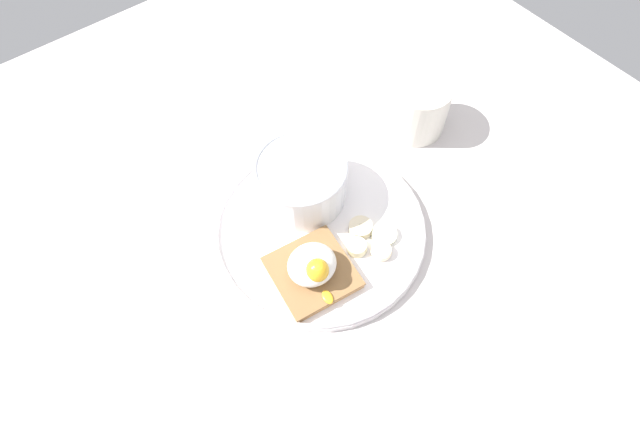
{
  "coord_description": "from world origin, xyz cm",
  "views": [
    {
      "loc": [
        -21.03,
        -26.76,
        61.81
      ],
      "look_at": [
        0.0,
        0.0,
        5.0
      ],
      "focal_mm": 28.0,
      "sensor_mm": 36.0,
      "label": 1
    }
  ],
  "objects_px": {
    "toast_slice": "(312,272)",
    "coffee_mug": "(417,105)",
    "oatmeal_bowl": "(301,181)",
    "poached_egg": "(313,266)",
    "banana_slice_left": "(381,251)",
    "banana_slice_right": "(384,234)",
    "banana_slice_front": "(357,247)",
    "banana_slice_back": "(361,228)"
  },
  "relations": [
    {
      "from": "toast_slice",
      "to": "banana_slice_right",
      "type": "xyz_separation_m",
      "value": [
        0.11,
        -0.01,
        -0.0
      ]
    },
    {
      "from": "banana_slice_left",
      "to": "toast_slice",
      "type": "bearing_deg",
      "value": 160.96
    },
    {
      "from": "toast_slice",
      "to": "banana_slice_left",
      "type": "distance_m",
      "value": 0.1
    },
    {
      "from": "banana_slice_right",
      "to": "coffee_mug",
      "type": "distance_m",
      "value": 0.22
    },
    {
      "from": "poached_egg",
      "to": "oatmeal_bowl",
      "type": "bearing_deg",
      "value": 59.52
    },
    {
      "from": "poached_egg",
      "to": "banana_slice_back",
      "type": "relative_size",
      "value": 2.33
    },
    {
      "from": "oatmeal_bowl",
      "to": "banana_slice_right",
      "type": "bearing_deg",
      "value": -68.9
    },
    {
      "from": "oatmeal_bowl",
      "to": "poached_egg",
      "type": "distance_m",
      "value": 0.13
    },
    {
      "from": "oatmeal_bowl",
      "to": "coffee_mug",
      "type": "xyz_separation_m",
      "value": [
        0.22,
        0.01,
        -0.0
      ]
    },
    {
      "from": "banana_slice_right",
      "to": "toast_slice",
      "type": "bearing_deg",
      "value": 172.55
    },
    {
      "from": "poached_egg",
      "to": "banana_slice_right",
      "type": "distance_m",
      "value": 0.12
    },
    {
      "from": "oatmeal_bowl",
      "to": "banana_slice_left",
      "type": "height_order",
      "value": "oatmeal_bowl"
    },
    {
      "from": "banana_slice_front",
      "to": "coffee_mug",
      "type": "relative_size",
      "value": 0.29
    },
    {
      "from": "coffee_mug",
      "to": "toast_slice",
      "type": "bearing_deg",
      "value": -158.66
    },
    {
      "from": "oatmeal_bowl",
      "to": "banana_slice_front",
      "type": "xyz_separation_m",
      "value": [
        0.0,
        -0.11,
        -0.03
      ]
    },
    {
      "from": "banana_slice_back",
      "to": "banana_slice_right",
      "type": "distance_m",
      "value": 0.03
    },
    {
      "from": "toast_slice",
      "to": "coffee_mug",
      "type": "relative_size",
      "value": 0.92
    },
    {
      "from": "banana_slice_left",
      "to": "coffee_mug",
      "type": "xyz_separation_m",
      "value": [
        0.2,
        0.14,
        0.03
      ]
    },
    {
      "from": "toast_slice",
      "to": "banana_slice_left",
      "type": "bearing_deg",
      "value": -19.04
    },
    {
      "from": "banana_slice_front",
      "to": "oatmeal_bowl",
      "type": "bearing_deg",
      "value": 92.48
    },
    {
      "from": "banana_slice_right",
      "to": "banana_slice_back",
      "type": "bearing_deg",
      "value": 124.14
    },
    {
      "from": "oatmeal_bowl",
      "to": "banana_slice_left",
      "type": "xyz_separation_m",
      "value": [
        0.03,
        -0.14,
        -0.03
      ]
    },
    {
      "from": "poached_egg",
      "to": "banana_slice_right",
      "type": "xyz_separation_m",
      "value": [
        0.11,
        -0.01,
        -0.03
      ]
    },
    {
      "from": "banana_slice_left",
      "to": "coffee_mug",
      "type": "height_order",
      "value": "coffee_mug"
    },
    {
      "from": "banana_slice_left",
      "to": "banana_slice_front",
      "type": "bearing_deg",
      "value": 132.31
    },
    {
      "from": "oatmeal_bowl",
      "to": "banana_slice_back",
      "type": "relative_size",
      "value": 3.64
    },
    {
      "from": "banana_slice_back",
      "to": "banana_slice_right",
      "type": "height_order",
      "value": "same"
    },
    {
      "from": "coffee_mug",
      "to": "banana_slice_left",
      "type": "bearing_deg",
      "value": -143.87
    },
    {
      "from": "banana_slice_left",
      "to": "coffee_mug",
      "type": "distance_m",
      "value": 0.24
    },
    {
      "from": "banana_slice_front",
      "to": "coffee_mug",
      "type": "bearing_deg",
      "value": 28.76
    },
    {
      "from": "poached_egg",
      "to": "banana_slice_left",
      "type": "bearing_deg",
      "value": -17.55
    },
    {
      "from": "banana_slice_left",
      "to": "banana_slice_right",
      "type": "relative_size",
      "value": 0.84
    },
    {
      "from": "coffee_mug",
      "to": "oatmeal_bowl",
      "type": "bearing_deg",
      "value": -178.7
    },
    {
      "from": "oatmeal_bowl",
      "to": "banana_slice_front",
      "type": "distance_m",
      "value": 0.12
    },
    {
      "from": "poached_egg",
      "to": "banana_slice_back",
      "type": "distance_m",
      "value": 0.1
    },
    {
      "from": "oatmeal_bowl",
      "to": "banana_slice_right",
      "type": "distance_m",
      "value": 0.13
    },
    {
      "from": "oatmeal_bowl",
      "to": "poached_egg",
      "type": "height_order",
      "value": "oatmeal_bowl"
    },
    {
      "from": "toast_slice",
      "to": "banana_slice_front",
      "type": "relative_size",
      "value": 3.15
    },
    {
      "from": "toast_slice",
      "to": "coffee_mug",
      "type": "xyz_separation_m",
      "value": [
        0.29,
        0.11,
        0.03
      ]
    },
    {
      "from": "toast_slice",
      "to": "banana_slice_left",
      "type": "relative_size",
      "value": 2.83
    },
    {
      "from": "toast_slice",
      "to": "coffee_mug",
      "type": "distance_m",
      "value": 0.31
    },
    {
      "from": "toast_slice",
      "to": "banana_slice_left",
      "type": "xyz_separation_m",
      "value": [
        0.09,
        -0.03,
        -0.0
      ]
    }
  ]
}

